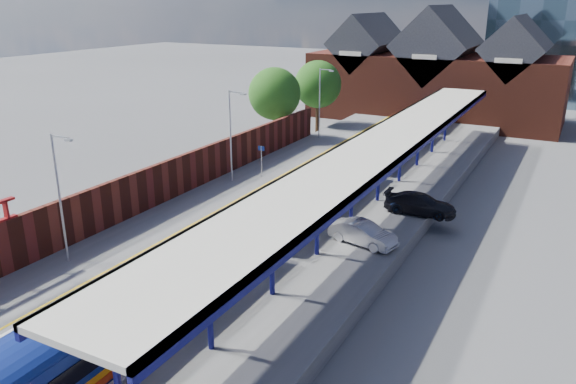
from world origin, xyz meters
name	(u,v)px	position (x,y,z in m)	size (l,w,h in m)	color
ground	(348,177)	(0.00, 30.00, 0.00)	(240.00, 240.00, 0.00)	#5B5B5E
ballast_bed	(294,215)	(0.00, 20.00, 0.03)	(6.00, 76.00, 0.06)	#473D33
rails	(294,213)	(0.00, 20.00, 0.12)	(4.51, 76.00, 0.14)	slate
left_platform	(229,196)	(-5.50, 20.00, 0.50)	(5.00, 76.00, 1.00)	#565659
right_platform	(376,224)	(6.00, 20.00, 0.50)	(6.00, 76.00, 1.00)	#565659
coping_left	(256,194)	(-3.15, 20.00, 1.02)	(0.30, 76.00, 0.05)	silver
coping_right	(336,209)	(3.15, 20.00, 1.02)	(0.30, 76.00, 0.05)	silver
yellow_line	(249,193)	(-3.75, 20.00, 1.01)	(0.14, 76.00, 0.01)	yellow
train	(356,162)	(1.49, 27.75, 2.12)	(3.05, 65.94, 3.45)	navy
canopy	(382,145)	(5.48, 21.95, 5.25)	(4.50, 52.00, 4.48)	#0F0F58
lamp_post_b	(60,191)	(-6.36, 6.00, 4.99)	(1.48, 0.18, 7.00)	#A5A8AA
lamp_post_c	(232,130)	(-6.36, 22.00, 4.99)	(1.48, 0.18, 7.00)	#A5A8AA
lamp_post_d	(321,99)	(-6.36, 38.00, 4.99)	(1.48, 0.18, 7.00)	#A5A8AA
platform_sign	(261,156)	(-5.00, 24.00, 2.69)	(0.55, 0.08, 2.50)	#A5A8AA
brick_wall	(140,191)	(-8.10, 13.54, 2.45)	(0.35, 50.00, 3.86)	#5D2518
station_building	(435,76)	(0.00, 58.00, 5.45)	(30.00, 12.12, 13.78)	#5D2518
tree_near	(275,95)	(-10.35, 35.91, 5.35)	(5.20, 5.20, 8.10)	#382314
tree_far	(319,86)	(-9.35, 43.91, 5.35)	(5.20, 5.20, 8.10)	#382314
parked_car_silver	(363,233)	(6.74, 15.49, 1.66)	(1.40, 4.00, 1.32)	silver
parked_car_dark	(420,204)	(8.31, 21.82, 1.67)	(1.89, 4.65, 1.35)	black
parked_car_blue	(422,205)	(8.42, 21.92, 1.57)	(1.89, 4.09, 1.14)	navy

